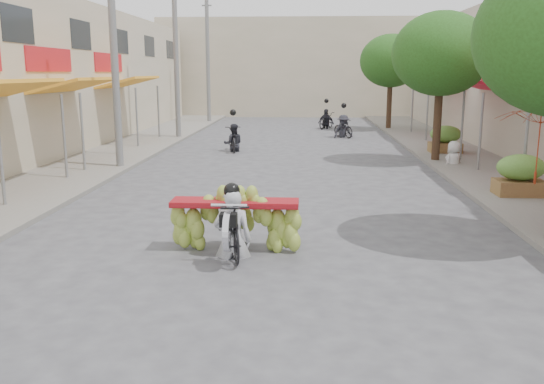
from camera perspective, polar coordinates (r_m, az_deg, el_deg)
The scene contains 17 objects.
ground at distance 7.39m, azimuth -3.01°, elevation -13.67°, with size 120.00×120.00×0.00m, color #56565B.
sidewalk_left at distance 23.19m, azimuth -16.29°, elevation 3.58°, with size 4.00×60.00×0.12m, color gray.
sidewalk_right at distance 22.72m, azimuth 19.26°, elevation 3.24°, with size 4.00×60.00×0.12m, color gray.
far_building at distance 44.64m, azimuth 2.41°, elevation 12.18°, with size 20.00×6.00×7.00m, color beige.
utility_pole_mid at distance 19.64m, azimuth -15.42°, elevation 13.85°, with size 0.60×0.24×8.00m.
utility_pole_far at distance 28.32m, azimuth -9.50°, elevation 13.34°, with size 0.60×0.24×8.00m.
utility_pole_back at distance 37.15m, azimuth -6.38°, elevation 13.01°, with size 0.60×0.24×8.00m.
street_tree_mid at distance 21.15m, azimuth 16.42°, elevation 12.96°, with size 3.40×3.40×5.25m.
street_tree_far at distance 32.96m, azimuth 11.70°, elevation 12.59°, with size 3.40×3.40×5.25m.
produce_crate_mid at distance 15.80m, azimuth 23.43°, elevation 1.84°, with size 1.20×0.88×1.16m.
produce_crate_far at distance 23.40m, azimuth 16.82°, elevation 5.24°, with size 1.20×0.88×1.16m.
banana_motorbike at distance 10.13m, azimuth -3.83°, elevation -2.14°, with size 2.28×1.89×2.25m.
market_umbrella at distance 13.89m, azimuth 25.27°, elevation 7.82°, with size 1.98×1.98×1.77m.
pedestrian at distance 20.53m, azimuth 17.65°, elevation 4.85°, with size 0.89×0.81×1.55m.
bg_motorbike_a at distance 23.62m, azimuth -3.87°, elevation 5.81°, with size 0.90×1.80×1.95m.
bg_motorbike_b at distance 28.78m, azimuth 7.09°, elevation 7.08°, with size 1.21×1.59×1.95m.
bg_motorbike_c at distance 33.42m, azimuth 5.39°, elevation 7.63°, with size 1.27×1.72×1.95m.
Camera 1 is at (0.76, -6.63, 3.17)m, focal length 38.00 mm.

